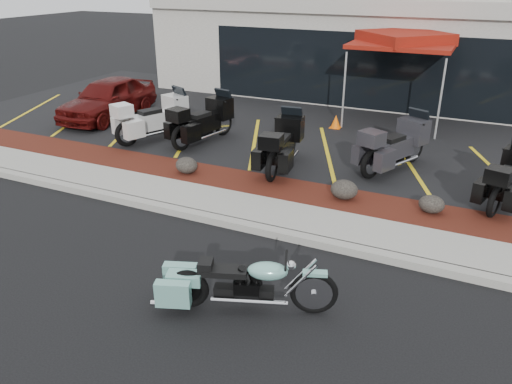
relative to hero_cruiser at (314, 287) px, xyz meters
The scene contains 17 objects.
ground 2.21m from the hero_cruiser, 150.42° to the left, with size 90.00×90.00×0.00m, color black.
curb 2.74m from the hero_cruiser, 133.67° to the left, with size 24.00×0.25×0.15m, color gray.
sidewalk 3.28m from the hero_cruiser, 125.14° to the left, with size 24.00×1.20×0.15m, color gray.
mulch_bed 4.31m from the hero_cruiser, 115.89° to the left, with size 24.00×1.20×0.16m, color #390E0C.
upper_lot 9.46m from the hero_cruiser, 101.44° to the left, with size 26.00×9.60×0.15m, color black.
dealership_building 15.72m from the hero_cruiser, 96.88° to the left, with size 18.00×8.16×4.00m.
boulder_left 5.87m from the hero_cruiser, 140.64° to the left, with size 0.56×0.47×0.40m, color black.
boulder_mid 3.93m from the hero_cruiser, 99.25° to the left, with size 0.60×0.50×0.42m, color black.
boulder_right 4.14m from the hero_cruiser, 73.40° to the left, with size 0.52×0.43×0.37m, color black.
hero_cruiser is the anchor object (origin of this frame).
touring_white 9.13m from the hero_cruiser, 135.06° to the left, with size 2.48×0.95×1.44m, color silver, non-canonical shape.
touring_black_front 8.60m from the hero_cruiser, 127.21° to the left, with size 2.42×0.92×1.41m, color black, non-canonical shape.
touring_black_mid 6.44m from the hero_cruiser, 114.34° to the left, with size 2.38×0.91×1.38m, color black, non-canonical shape.
touring_grey 6.90m from the hero_cruiser, 86.99° to the left, with size 2.42×0.92×1.41m, color #2F2E34, non-canonical shape.
parked_car 11.87m from the hero_cruiser, 144.11° to the left, with size 1.58×3.93×1.34m, color #4C0C0A.
traffic_cone 9.32m from the hero_cruiser, 104.57° to the left, with size 0.32×0.32×0.41m, color #F56308.
popup_canopy 10.84m from the hero_cruiser, 94.16° to the left, with size 3.16×3.16×2.84m.
Camera 1 is at (3.67, -6.96, 4.71)m, focal length 35.00 mm.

